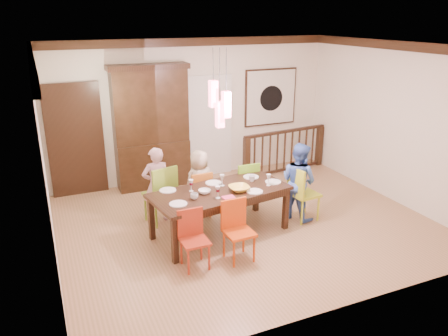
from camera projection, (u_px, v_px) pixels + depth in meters
name	position (u px, v px, depth m)	size (l,w,h in m)	color
floor	(245.00, 223.00, 7.40)	(6.00, 6.00, 0.00)	#957148
ceiling	(248.00, 46.00, 6.43)	(6.00, 6.00, 0.00)	white
wall_back	(194.00, 110.00, 9.08)	(6.00, 6.00, 0.00)	silver
wall_left	(44.00, 165.00, 5.79)	(5.00, 5.00, 0.00)	silver
wall_right	(393.00, 123.00, 8.04)	(5.00, 5.00, 0.00)	silver
crown_molding	(248.00, 51.00, 6.46)	(6.00, 5.00, 0.16)	black
panel_door	(76.00, 142.00, 8.27)	(1.04, 0.07, 2.24)	black
white_doorway	(210.00, 128.00, 9.31)	(0.97, 0.05, 2.22)	silver
painting	(271.00, 97.00, 9.67)	(1.25, 0.06, 1.25)	black
pendant_cluster	(220.00, 104.00, 6.34)	(0.27, 0.21, 1.14)	#FF4C67
dining_table	(220.00, 195.00, 6.81)	(2.28, 1.29, 0.75)	black
chair_far_left	(160.00, 190.00, 7.26)	(0.55, 0.55, 1.02)	olive
chair_far_mid	(199.00, 190.00, 7.52)	(0.38, 0.38, 0.83)	#C96A1F
chair_far_right	(244.00, 182.00, 7.78)	(0.41, 0.41, 0.90)	#69A920
chair_near_left	(195.00, 237.00, 5.95)	(0.37, 0.37, 0.82)	#9C2B15
chair_near_mid	(239.00, 228.00, 6.13)	(0.41, 0.41, 0.87)	#C03F0C
chair_end_right	(305.00, 189.00, 7.36)	(0.47, 0.47, 0.95)	#C3D127
china_hutch	(151.00, 127.00, 8.61)	(1.55, 0.46, 2.45)	black
balustrade	(285.00, 150.00, 9.64)	(2.13, 0.31, 0.96)	black
person_far_left	(156.00, 185.00, 7.26)	(0.48, 0.31, 1.30)	#D19FA9
person_far_mid	(200.00, 183.00, 7.55)	(0.57, 0.37, 1.16)	#BDAC8E
person_end_right	(299.00, 181.00, 7.38)	(0.65, 0.51, 1.34)	#466DC4
serving_bowl	(239.00, 188.00, 6.76)	(0.31, 0.31, 0.08)	yellow
small_bowl	(205.00, 192.00, 6.66)	(0.19, 0.19, 0.06)	white
cup_left	(194.00, 196.00, 6.45)	(0.12, 0.12, 0.09)	silver
cup_right	(252.00, 178.00, 7.14)	(0.11, 0.11, 0.10)	silver
plate_far_left	(168.00, 190.00, 6.77)	(0.26, 0.26, 0.01)	white
plate_far_mid	(213.00, 183.00, 7.06)	(0.26, 0.26, 0.01)	white
plate_far_right	(251.00, 177.00, 7.32)	(0.26, 0.26, 0.01)	white
plate_near_left	(178.00, 204.00, 6.28)	(0.26, 0.26, 0.01)	white
plate_near_mid	(254.00, 191.00, 6.72)	(0.26, 0.26, 0.01)	white
plate_end_right	(273.00, 182.00, 7.11)	(0.26, 0.26, 0.01)	white
wine_glass_a	(191.00, 185.00, 6.72)	(0.08, 0.08, 0.19)	#590C19
wine_glass_b	(222.00, 180.00, 6.93)	(0.08, 0.08, 0.19)	silver
wine_glass_c	(218.00, 192.00, 6.47)	(0.08, 0.08, 0.19)	#590C19
wine_glass_d	(269.00, 180.00, 6.95)	(0.08, 0.08, 0.19)	silver
napkin	(229.00, 197.00, 6.50)	(0.18, 0.14, 0.01)	#D83359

